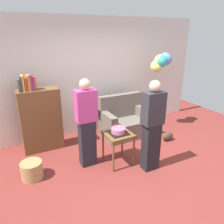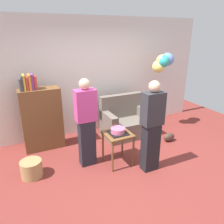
{
  "view_description": "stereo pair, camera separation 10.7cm",
  "coord_description": "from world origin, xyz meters",
  "px_view_note": "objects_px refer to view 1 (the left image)",
  "views": [
    {
      "loc": [
        -1.83,
        -2.72,
        2.34
      ],
      "look_at": [
        -0.11,
        0.63,
        0.95
      ],
      "focal_mm": 34.54,
      "sensor_mm": 36.0,
      "label": 1
    },
    {
      "loc": [
        -1.73,
        -2.76,
        2.34
      ],
      "look_at": [
        -0.11,
        0.63,
        0.95
      ],
      "focal_mm": 34.54,
      "sensor_mm": 36.0,
      "label": 2
    }
  ],
  "objects_px": {
    "bookshelf": "(40,118)",
    "side_table": "(118,138)",
    "handbag": "(168,136)",
    "couch": "(124,121)",
    "balloon_bunch": "(161,62)",
    "person_holding_cake": "(152,126)",
    "wicker_basket": "(32,170)",
    "birthday_cake": "(118,131)",
    "person_blowing_candles": "(87,123)"
  },
  "relations": [
    {
      "from": "side_table",
      "to": "wicker_basket",
      "type": "xyz_separation_m",
      "value": [
        -1.52,
        0.27,
        -0.37
      ]
    },
    {
      "from": "side_table",
      "to": "wicker_basket",
      "type": "relative_size",
      "value": 1.72
    },
    {
      "from": "side_table",
      "to": "balloon_bunch",
      "type": "relative_size",
      "value": 0.33
    },
    {
      "from": "birthday_cake",
      "to": "handbag",
      "type": "bearing_deg",
      "value": 10.49
    },
    {
      "from": "couch",
      "to": "bookshelf",
      "type": "bearing_deg",
      "value": 173.58
    },
    {
      "from": "wicker_basket",
      "to": "handbag",
      "type": "height_order",
      "value": "wicker_basket"
    },
    {
      "from": "person_holding_cake",
      "to": "wicker_basket",
      "type": "bearing_deg",
      "value": -18.73
    },
    {
      "from": "birthday_cake",
      "to": "person_holding_cake",
      "type": "relative_size",
      "value": 0.2
    },
    {
      "from": "person_holding_cake",
      "to": "bookshelf",
      "type": "bearing_deg",
      "value": -45.32
    },
    {
      "from": "wicker_basket",
      "to": "bookshelf",
      "type": "bearing_deg",
      "value": 69.01
    },
    {
      "from": "bookshelf",
      "to": "person_holding_cake",
      "type": "relative_size",
      "value": 0.98
    },
    {
      "from": "handbag",
      "to": "wicker_basket",
      "type": "bearing_deg",
      "value": -179.96
    },
    {
      "from": "balloon_bunch",
      "to": "birthday_cake",
      "type": "bearing_deg",
      "value": -149.99
    },
    {
      "from": "couch",
      "to": "handbag",
      "type": "bearing_deg",
      "value": -45.15
    },
    {
      "from": "couch",
      "to": "bookshelf",
      "type": "xyz_separation_m",
      "value": [
        -1.87,
        0.21,
        0.35
      ]
    },
    {
      "from": "birthday_cake",
      "to": "couch",
      "type": "bearing_deg",
      "value": 54.51
    },
    {
      "from": "bookshelf",
      "to": "side_table",
      "type": "xyz_separation_m",
      "value": [
        1.15,
        -1.22,
        -0.16
      ]
    },
    {
      "from": "wicker_basket",
      "to": "balloon_bunch",
      "type": "height_order",
      "value": "balloon_bunch"
    },
    {
      "from": "side_table",
      "to": "birthday_cake",
      "type": "xyz_separation_m",
      "value": [
        -0.0,
        0.0,
        0.15
      ]
    },
    {
      "from": "person_holding_cake",
      "to": "couch",
      "type": "bearing_deg",
      "value": -100.95
    },
    {
      "from": "birthday_cake",
      "to": "wicker_basket",
      "type": "distance_m",
      "value": 1.63
    },
    {
      "from": "couch",
      "to": "side_table",
      "type": "height_order",
      "value": "couch"
    },
    {
      "from": "side_table",
      "to": "person_blowing_candles",
      "type": "xyz_separation_m",
      "value": [
        -0.52,
        0.23,
        0.31
      ]
    },
    {
      "from": "person_holding_cake",
      "to": "balloon_bunch",
      "type": "relative_size",
      "value": 0.86
    },
    {
      "from": "couch",
      "to": "side_table",
      "type": "xyz_separation_m",
      "value": [
        -0.72,
        -1.01,
        0.18
      ]
    },
    {
      "from": "bookshelf",
      "to": "side_table",
      "type": "height_order",
      "value": "bookshelf"
    },
    {
      "from": "birthday_cake",
      "to": "person_holding_cake",
      "type": "distance_m",
      "value": 0.62
    },
    {
      "from": "birthday_cake",
      "to": "person_blowing_candles",
      "type": "relative_size",
      "value": 0.2
    },
    {
      "from": "couch",
      "to": "balloon_bunch",
      "type": "relative_size",
      "value": 0.58
    },
    {
      "from": "person_holding_cake",
      "to": "birthday_cake",
      "type": "bearing_deg",
      "value": -43.23
    },
    {
      "from": "person_holding_cake",
      "to": "wicker_basket",
      "type": "height_order",
      "value": "person_holding_cake"
    },
    {
      "from": "handbag",
      "to": "side_table",
      "type": "bearing_deg",
      "value": -169.51
    },
    {
      "from": "bookshelf",
      "to": "handbag",
      "type": "distance_m",
      "value": 2.83
    },
    {
      "from": "birthday_cake",
      "to": "person_blowing_candles",
      "type": "height_order",
      "value": "person_blowing_candles"
    },
    {
      "from": "couch",
      "to": "person_holding_cake",
      "type": "bearing_deg",
      "value": -101.42
    },
    {
      "from": "birthday_cake",
      "to": "wicker_basket",
      "type": "xyz_separation_m",
      "value": [
        -1.52,
        0.27,
        -0.52
      ]
    },
    {
      "from": "side_table",
      "to": "birthday_cake",
      "type": "distance_m",
      "value": 0.15
    },
    {
      "from": "birthday_cake",
      "to": "wicker_basket",
      "type": "bearing_deg",
      "value": 170.03
    },
    {
      "from": "couch",
      "to": "wicker_basket",
      "type": "distance_m",
      "value": 2.36
    },
    {
      "from": "couch",
      "to": "side_table",
      "type": "distance_m",
      "value": 1.25
    },
    {
      "from": "birthday_cake",
      "to": "person_blowing_candles",
      "type": "distance_m",
      "value": 0.59
    },
    {
      "from": "side_table",
      "to": "balloon_bunch",
      "type": "bearing_deg",
      "value": 30.01
    },
    {
      "from": "person_blowing_candles",
      "to": "wicker_basket",
      "type": "distance_m",
      "value": 1.21
    },
    {
      "from": "bookshelf",
      "to": "wicker_basket",
      "type": "xyz_separation_m",
      "value": [
        -0.36,
        -0.95,
        -0.54
      ]
    },
    {
      "from": "couch",
      "to": "wicker_basket",
      "type": "relative_size",
      "value": 3.06
    },
    {
      "from": "handbag",
      "to": "balloon_bunch",
      "type": "distance_m",
      "value": 1.75
    },
    {
      "from": "person_holding_cake",
      "to": "side_table",
      "type": "bearing_deg",
      "value": -43.23
    },
    {
      "from": "couch",
      "to": "birthday_cake",
      "type": "xyz_separation_m",
      "value": [
        -0.72,
        -1.01,
        0.33
      ]
    },
    {
      "from": "person_holding_cake",
      "to": "wicker_basket",
      "type": "xyz_separation_m",
      "value": [
        -1.95,
        0.68,
        -0.68
      ]
    },
    {
      "from": "side_table",
      "to": "wicker_basket",
      "type": "height_order",
      "value": "side_table"
    }
  ]
}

